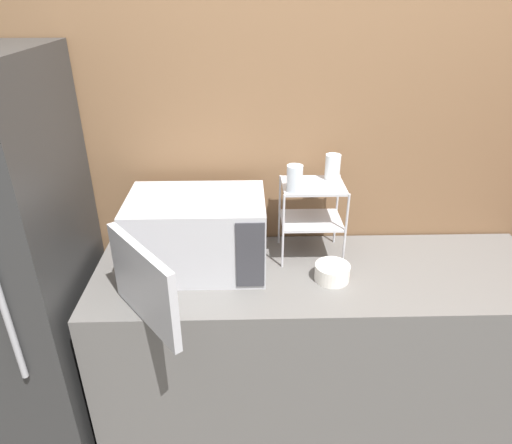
{
  "coord_description": "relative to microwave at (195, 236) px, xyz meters",
  "views": [
    {
      "loc": [
        -0.33,
        -1.34,
        1.99
      ],
      "look_at": [
        -0.29,
        0.35,
        1.11
      ],
      "focal_mm": 32.0,
      "sensor_mm": 36.0,
      "label": 1
    }
  ],
  "objects": [
    {
      "name": "wall_back",
      "position": [
        0.55,
        0.32,
        0.25
      ],
      "size": [
        8.0,
        0.06,
        2.6
      ],
      "color": "brown",
      "rests_on": "ground_plane"
    },
    {
      "name": "glass_back_right",
      "position": [
        0.6,
        0.17,
        0.24
      ],
      "size": [
        0.07,
        0.07,
        0.11
      ],
      "color": "silver",
      "rests_on": "dish_rack"
    },
    {
      "name": "counter",
      "position": [
        0.55,
        -0.04,
        -0.61
      ],
      "size": [
        1.99,
        0.63,
        0.88
      ],
      "color": "#595654",
      "rests_on": "ground_plane"
    },
    {
      "name": "microwave",
      "position": [
        0.0,
        0.0,
        0.0
      ],
      "size": [
        0.6,
        0.75,
        0.33
      ],
      "color": "#ADADB2",
      "rests_on": "counter"
    },
    {
      "name": "bowl",
      "position": [
        0.58,
        -0.1,
        -0.13
      ],
      "size": [
        0.15,
        0.15,
        0.07
      ],
      "color": "silver",
      "rests_on": "counter"
    },
    {
      "name": "glass_front_left",
      "position": [
        0.42,
        0.04,
        0.24
      ],
      "size": [
        0.07,
        0.07,
        0.11
      ],
      "color": "silver",
      "rests_on": "dish_rack"
    },
    {
      "name": "dish_rack",
      "position": [
        0.51,
        0.11,
        0.09
      ],
      "size": [
        0.28,
        0.22,
        0.35
      ],
      "color": "#B2B2B7",
      "rests_on": "counter"
    },
    {
      "name": "refrigerator",
      "position": [
        -0.82,
        -0.06,
        -0.14
      ],
      "size": [
        0.66,
        0.7,
        1.81
      ],
      "color": "#2D2D2D",
      "rests_on": "ground_plane"
    }
  ]
}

